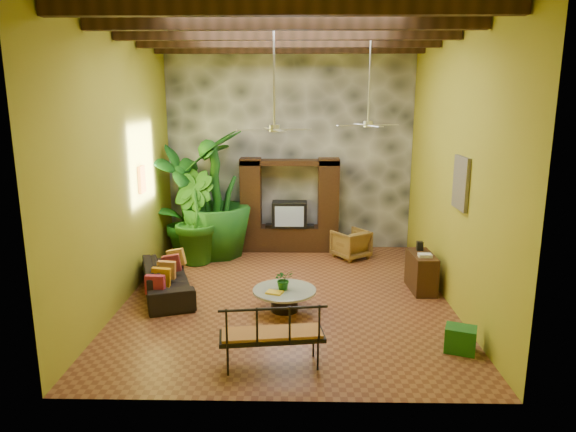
{
  "coord_description": "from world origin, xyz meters",
  "views": [
    {
      "loc": [
        0.21,
        -9.22,
        3.67
      ],
      "look_at": [
        0.02,
        0.2,
        1.53
      ],
      "focal_mm": 32.0,
      "sensor_mm": 36.0,
      "label": 1
    }
  ],
  "objects_px": {
    "side_console": "(421,272)",
    "green_bin": "(460,339)",
    "ceiling_fan_back": "(368,114)",
    "tall_plant_c": "(215,194)",
    "entertainment_center": "(290,212)",
    "ceiling_fan_front": "(274,116)",
    "iron_bench": "(272,333)",
    "wicker_armchair": "(351,244)",
    "coffee_table": "(284,297)",
    "tall_plant_b": "(193,218)",
    "sofa": "(167,280)",
    "tall_plant_a": "(182,202)"
  },
  "relations": [
    {
      "from": "tall_plant_b",
      "to": "iron_bench",
      "type": "bearing_deg",
      "value": -67.1
    },
    {
      "from": "entertainment_center",
      "to": "sofa",
      "type": "distance_m",
      "value": 3.91
    },
    {
      "from": "tall_plant_a",
      "to": "sofa",
      "type": "bearing_deg",
      "value": -84.69
    },
    {
      "from": "ceiling_fan_front",
      "to": "coffee_table",
      "type": "bearing_deg",
      "value": -57.62
    },
    {
      "from": "entertainment_center",
      "to": "green_bin",
      "type": "height_order",
      "value": "entertainment_center"
    },
    {
      "from": "ceiling_fan_front",
      "to": "iron_bench",
      "type": "xyz_separation_m",
      "value": [
        0.05,
        -2.29,
        -2.86
      ]
    },
    {
      "from": "ceiling_fan_front",
      "to": "tall_plant_c",
      "type": "distance_m",
      "value": 3.91
    },
    {
      "from": "entertainment_center",
      "to": "sofa",
      "type": "xyz_separation_m",
      "value": [
        -2.3,
        -3.09,
        -0.66
      ]
    },
    {
      "from": "sofa",
      "to": "tall_plant_b",
      "type": "relative_size",
      "value": 1.0
    },
    {
      "from": "coffee_table",
      "to": "green_bin",
      "type": "bearing_deg",
      "value": -28.85
    },
    {
      "from": "coffee_table",
      "to": "wicker_armchair",
      "type": "bearing_deg",
      "value": 64.87
    },
    {
      "from": "ceiling_fan_back",
      "to": "tall_plant_c",
      "type": "relative_size",
      "value": 0.62
    },
    {
      "from": "ceiling_fan_front",
      "to": "tall_plant_b",
      "type": "bearing_deg",
      "value": 128.23
    },
    {
      "from": "wicker_armchair",
      "to": "tall_plant_a",
      "type": "height_order",
      "value": "tall_plant_a"
    },
    {
      "from": "side_console",
      "to": "green_bin",
      "type": "bearing_deg",
      "value": -92.48
    },
    {
      "from": "tall_plant_b",
      "to": "ceiling_fan_back",
      "type": "bearing_deg",
      "value": -13.6
    },
    {
      "from": "tall_plant_c",
      "to": "green_bin",
      "type": "bearing_deg",
      "value": -47.52
    },
    {
      "from": "sofa",
      "to": "green_bin",
      "type": "bearing_deg",
      "value": -133.07
    },
    {
      "from": "ceiling_fan_front",
      "to": "sofa",
      "type": "distance_m",
      "value": 3.77
    },
    {
      "from": "iron_bench",
      "to": "green_bin",
      "type": "bearing_deg",
      "value": 3.51
    },
    {
      "from": "tall_plant_a",
      "to": "coffee_table",
      "type": "relative_size",
      "value": 2.36
    },
    {
      "from": "entertainment_center",
      "to": "ceiling_fan_back",
      "type": "relative_size",
      "value": 1.29
    },
    {
      "from": "entertainment_center",
      "to": "side_console",
      "type": "relative_size",
      "value": 2.57
    },
    {
      "from": "tall_plant_b",
      "to": "coffee_table",
      "type": "distance_m",
      "value": 3.61
    },
    {
      "from": "entertainment_center",
      "to": "ceiling_fan_front",
      "type": "bearing_deg",
      "value": -93.24
    },
    {
      "from": "sofa",
      "to": "wicker_armchair",
      "type": "relative_size",
      "value": 2.82
    },
    {
      "from": "coffee_table",
      "to": "green_bin",
      "type": "relative_size",
      "value": 2.55
    },
    {
      "from": "side_console",
      "to": "green_bin",
      "type": "distance_m",
      "value": 2.54
    },
    {
      "from": "sofa",
      "to": "iron_bench",
      "type": "relative_size",
      "value": 1.39
    },
    {
      "from": "green_bin",
      "to": "tall_plant_a",
      "type": "bearing_deg",
      "value": 137.71
    },
    {
      "from": "entertainment_center",
      "to": "ceiling_fan_front",
      "type": "distance_m",
      "value": 4.3
    },
    {
      "from": "coffee_table",
      "to": "tall_plant_c",
      "type": "bearing_deg",
      "value": 117.4
    },
    {
      "from": "tall_plant_a",
      "to": "tall_plant_b",
      "type": "relative_size",
      "value": 1.26
    },
    {
      "from": "coffee_table",
      "to": "side_console",
      "type": "xyz_separation_m",
      "value": [
        2.66,
        1.07,
        0.12
      ]
    },
    {
      "from": "ceiling_fan_back",
      "to": "tall_plant_b",
      "type": "distance_m",
      "value": 4.54
    },
    {
      "from": "wicker_armchair",
      "to": "sofa",
      "type": "bearing_deg",
      "value": -2.14
    },
    {
      "from": "ceiling_fan_front",
      "to": "side_console",
      "type": "distance_m",
      "value": 4.22
    },
    {
      "from": "wicker_armchair",
      "to": "coffee_table",
      "type": "relative_size",
      "value": 0.66
    },
    {
      "from": "sofa",
      "to": "side_console",
      "type": "relative_size",
      "value": 2.25
    },
    {
      "from": "side_console",
      "to": "coffee_table",
      "type": "bearing_deg",
      "value": -160.6
    },
    {
      "from": "ceiling_fan_back",
      "to": "tall_plant_b",
      "type": "height_order",
      "value": "ceiling_fan_back"
    },
    {
      "from": "tall_plant_c",
      "to": "side_console",
      "type": "xyz_separation_m",
      "value": [
        4.38,
        -2.25,
        -1.13
      ]
    },
    {
      "from": "sofa",
      "to": "coffee_table",
      "type": "height_order",
      "value": "sofa"
    },
    {
      "from": "iron_bench",
      "to": "coffee_table",
      "type": "bearing_deg",
      "value": 78.75
    },
    {
      "from": "wicker_armchair",
      "to": "iron_bench",
      "type": "relative_size",
      "value": 0.49
    },
    {
      "from": "tall_plant_b",
      "to": "coffee_table",
      "type": "bearing_deg",
      "value": -52.31
    },
    {
      "from": "iron_bench",
      "to": "green_bin",
      "type": "height_order",
      "value": "iron_bench"
    },
    {
      "from": "ceiling_fan_back",
      "to": "tall_plant_c",
      "type": "xyz_separation_m",
      "value": [
        -3.35,
        1.44,
        -1.9
      ]
    },
    {
      "from": "ceiling_fan_back",
      "to": "wicker_armchair",
      "type": "distance_m",
      "value": 3.33
    },
    {
      "from": "entertainment_center",
      "to": "ceiling_fan_back",
      "type": "height_order",
      "value": "ceiling_fan_back"
    }
  ]
}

